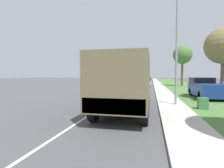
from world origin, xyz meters
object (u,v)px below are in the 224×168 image
at_px(car_third_ahead, 146,80).
at_px(pickup_truck, 205,88).
at_px(car_second_ahead, 146,83).
at_px(car_farthest_ahead, 148,78).
at_px(lamp_post, 174,32).
at_px(car_fourth_ahead, 138,79).
at_px(military_truck, 125,83).
at_px(car_nearest_ahead, 138,87).

xyz_separation_m(car_third_ahead, pickup_truck, (6.29, -28.30, 0.16)).
xyz_separation_m(car_second_ahead, car_third_ahead, (-0.40, 12.60, 0.10)).
distance_m(car_farthest_ahead, lamp_post, 58.67).
distance_m(car_second_ahead, car_farthest_ahead, 37.63).
bearing_deg(car_fourth_ahead, car_third_ahead, -78.53).
height_order(military_truck, pickup_truck, military_truck).
relative_size(car_farthest_ahead, pickup_truck, 0.88).
bearing_deg(lamp_post, car_fourth_ahead, 97.07).
distance_m(car_fourth_ahead, lamp_post, 50.07).
bearing_deg(car_farthest_ahead, car_third_ahead, -90.33).
relative_size(car_nearest_ahead, pickup_truck, 0.75).
distance_m(car_third_ahead, lamp_post, 33.81).
height_order(military_truck, car_third_ahead, military_truck).
bearing_deg(car_nearest_ahead, car_third_ahead, 90.10).
bearing_deg(lamp_post, car_second_ahead, 96.77).
bearing_deg(car_nearest_ahead, lamp_post, -67.04).
height_order(car_second_ahead, lamp_post, lamp_post).
xyz_separation_m(military_truck, car_fourth_ahead, (-3.34, 52.60, -1.04)).
relative_size(military_truck, pickup_truck, 1.20).
bearing_deg(car_nearest_ahead, military_truck, -89.86).
bearing_deg(lamp_post, car_nearest_ahead, 112.96).
height_order(car_second_ahead, car_third_ahead, car_third_ahead).
bearing_deg(car_second_ahead, car_fourth_ahead, 97.29).
xyz_separation_m(car_nearest_ahead, car_third_ahead, (-0.05, 26.74, -0.02)).
xyz_separation_m(military_truck, car_third_ahead, (-0.07, 36.51, -0.94)).
relative_size(car_third_ahead, car_fourth_ahead, 1.18).
bearing_deg(car_farthest_ahead, car_fourth_ahead, -110.86).
xyz_separation_m(car_third_ahead, lamp_post, (2.88, -33.42, 4.22)).
relative_size(pickup_truck, lamp_post, 0.66).
bearing_deg(lamp_post, military_truck, -132.19).
distance_m(car_nearest_ahead, car_third_ahead, 26.74).
bearing_deg(car_third_ahead, car_fourth_ahead, 101.47).
relative_size(car_fourth_ahead, lamp_post, 0.49).
height_order(car_second_ahead, car_fourth_ahead, car_fourth_ahead).
height_order(car_nearest_ahead, car_fourth_ahead, car_nearest_ahead).
bearing_deg(military_truck, car_second_ahead, 89.21).
relative_size(car_nearest_ahead, car_third_ahead, 0.85).
height_order(pickup_truck, lamp_post, lamp_post).
distance_m(car_second_ahead, lamp_post, 21.41).
height_order(car_third_ahead, lamp_post, lamp_post).
bearing_deg(car_second_ahead, pickup_truck, -69.47).
xyz_separation_m(car_fourth_ahead, pickup_truck, (9.55, -44.39, 0.25)).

